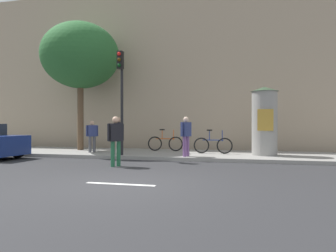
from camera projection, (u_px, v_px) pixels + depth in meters
name	position (u px, v px, depth m)	size (l,w,h in m)	color
ground_plane	(120.00, 184.00, 7.62)	(80.00, 80.00, 0.00)	#2B2B2D
sidewalk_curb	(178.00, 154.00, 14.43)	(36.00, 4.00, 0.15)	gray
lane_markings	(120.00, 184.00, 7.62)	(25.80, 0.16, 0.01)	silver
building_backdrop	(195.00, 74.00, 19.26)	(36.00, 5.00, 9.25)	tan
traffic_light	(121.00, 86.00, 13.21)	(0.24, 0.45, 4.43)	black
poster_column	(264.00, 121.00, 13.32)	(1.17, 1.17, 2.95)	gray
street_tree	(80.00, 56.00, 16.08)	(4.00, 4.00, 6.61)	brown
pedestrian_in_light_jacket	(115.00, 136.00, 10.84)	(0.53, 0.53, 1.75)	#1E5938
pedestrian_with_bag	(92.00, 134.00, 14.63)	(0.46, 0.45, 1.49)	#4C4C51
pedestrian_tallest	(119.00, 132.00, 14.79)	(0.51, 0.49, 1.66)	silver
pedestrian_in_dark_shirt	(186.00, 133.00, 12.77)	(0.41, 0.56, 1.64)	#724C84
bicycle_leaning	(213.00, 145.00, 14.08)	(1.77, 0.10, 1.09)	black
bicycle_upright	(165.00, 143.00, 15.41)	(1.77, 0.18, 1.09)	black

